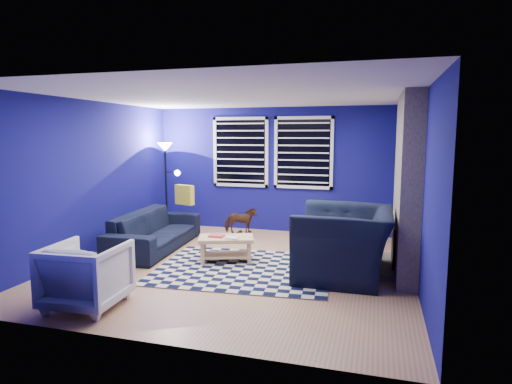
% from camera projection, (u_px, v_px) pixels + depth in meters
% --- Properties ---
extents(floor, '(5.00, 5.00, 0.00)m').
position_uv_depth(floor, '(238.00, 266.00, 6.41)').
color(floor, tan).
rests_on(floor, ground).
extents(ceiling, '(5.00, 5.00, 0.00)m').
position_uv_depth(ceiling, '(237.00, 96.00, 6.08)').
color(ceiling, white).
rests_on(ceiling, wall_back).
extents(wall_back, '(5.00, 0.00, 5.00)m').
position_uv_depth(wall_back, '(276.00, 170.00, 8.62)').
color(wall_back, navy).
rests_on(wall_back, floor).
extents(wall_left, '(0.00, 5.00, 5.00)m').
position_uv_depth(wall_left, '(91.00, 178.00, 6.92)').
color(wall_left, navy).
rests_on(wall_left, floor).
extents(wall_right, '(0.00, 5.00, 5.00)m').
position_uv_depth(wall_right, '(419.00, 189.00, 5.56)').
color(wall_right, navy).
rests_on(wall_right, floor).
extents(fireplace, '(0.65, 2.00, 2.50)m').
position_uv_depth(fireplace, '(406.00, 188.00, 6.08)').
color(fireplace, gray).
rests_on(fireplace, floor).
extents(window_left, '(1.17, 0.06, 1.42)m').
position_uv_depth(window_left, '(240.00, 152.00, 8.74)').
color(window_left, black).
rests_on(window_left, wall_back).
extents(window_right, '(1.17, 0.06, 1.42)m').
position_uv_depth(window_right, '(303.00, 153.00, 8.39)').
color(window_right, black).
rests_on(window_right, wall_back).
extents(tv, '(0.07, 1.00, 0.58)m').
position_uv_depth(tv, '(406.00, 167.00, 7.46)').
color(tv, black).
rests_on(tv, wall_right).
extents(rug, '(2.64, 2.17, 0.02)m').
position_uv_depth(rug, '(244.00, 268.00, 6.25)').
color(rug, black).
rests_on(rug, floor).
extents(sofa, '(2.25, 1.01, 0.64)m').
position_uv_depth(sofa, '(155.00, 230.00, 7.34)').
color(sofa, black).
rests_on(sofa, floor).
extents(armchair_big, '(1.46, 1.27, 0.94)m').
position_uv_depth(armchair_big, '(344.00, 243.00, 5.90)').
color(armchair_big, black).
rests_on(armchair_big, floor).
extents(armchair_bent, '(0.84, 0.87, 0.74)m').
position_uv_depth(armchair_bent, '(87.00, 275.00, 4.84)').
color(armchair_bent, gray).
rests_on(armchair_bent, floor).
extents(rocking_horse, '(0.47, 0.66, 0.51)m').
position_uv_depth(rocking_horse, '(241.00, 221.00, 8.16)').
color(rocking_horse, '#412714').
rests_on(rocking_horse, floor).
extents(coffee_table, '(0.94, 0.72, 0.42)m').
position_uv_depth(coffee_table, '(226.00, 244.00, 6.57)').
color(coffee_table, tan).
rests_on(coffee_table, rug).
extents(cabinet, '(0.69, 0.50, 0.62)m').
position_uv_depth(cabinet, '(335.00, 224.00, 8.10)').
color(cabinet, tan).
rests_on(cabinet, floor).
extents(floor_lamp, '(0.49, 0.30, 1.79)m').
position_uv_depth(floor_lamp, '(166.00, 159.00, 8.58)').
color(floor_lamp, black).
rests_on(floor_lamp, floor).
extents(throw_pillow, '(0.41, 0.23, 0.37)m').
position_uv_depth(throw_pillow, '(185.00, 195.00, 8.06)').
color(throw_pillow, gold).
rests_on(throw_pillow, sofa).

